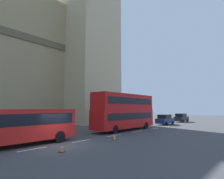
% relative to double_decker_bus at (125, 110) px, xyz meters
% --- Properties ---
extents(ground_plane, '(160.00, 160.00, 0.00)m').
position_rel_double_decker_bus_xyz_m(ground_plane, '(-11.65, -2.00, -2.71)').
color(ground_plane, '#424244').
extents(lane_centre_marking, '(39.00, 0.16, 0.01)m').
position_rel_double_decker_bus_xyz_m(lane_centre_marking, '(-9.27, -2.00, -2.71)').
color(lane_centre_marking, silver).
rests_on(lane_centre_marking, ground_plane).
extents(double_decker_bus, '(10.96, 2.54, 4.90)m').
position_rel_double_decker_bus_xyz_m(double_decker_bus, '(0.00, 0.00, 0.00)').
color(double_decker_bus, red).
rests_on(double_decker_bus, ground_plane).
extents(sedan_lead, '(4.40, 1.86, 1.85)m').
position_rel_double_decker_bus_xyz_m(sedan_lead, '(12.02, -0.19, -1.80)').
color(sedan_lead, navy).
rests_on(sedan_lead, ground_plane).
extents(sedan_trailing, '(4.40, 1.86, 1.85)m').
position_rel_double_decker_bus_xyz_m(sedan_trailing, '(20.79, 0.05, -1.80)').
color(sedan_trailing, black).
rests_on(sedan_trailing, ground_plane).
extents(traffic_cone_west, '(0.36, 0.36, 0.58)m').
position_rel_double_decker_bus_xyz_m(traffic_cone_west, '(-12.99, -4.35, -2.43)').
color(traffic_cone_west, black).
rests_on(traffic_cone_west, ground_plane).
extents(traffic_cone_middle, '(0.36, 0.36, 0.58)m').
position_rel_double_decker_bus_xyz_m(traffic_cone_middle, '(-6.85, -3.84, -2.43)').
color(traffic_cone_middle, black).
rests_on(traffic_cone_middle, ground_plane).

